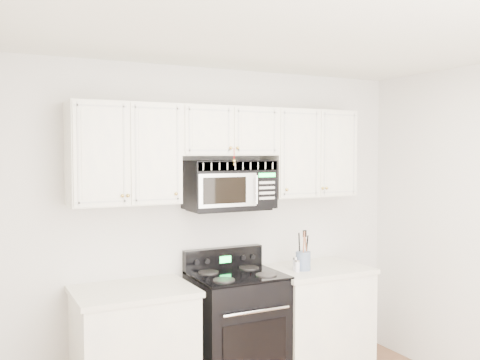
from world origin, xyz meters
TOP-DOWN VIEW (x-y plane):
  - room at (0.00, 0.00)m, footprint 3.51×3.51m
  - base_cabinet_left at (-0.80, 1.44)m, footprint 0.86×0.65m
  - base_cabinet_right at (0.80, 1.44)m, footprint 0.86×0.65m
  - range at (0.05, 1.45)m, footprint 0.70×0.64m
  - upper_cabinets at (-0.00, 1.58)m, footprint 2.44×0.37m
  - microwave at (0.04, 1.57)m, footprint 0.71×0.40m
  - utensil_crock at (0.64, 1.39)m, footprint 0.12×0.12m
  - shaker_salt at (0.57, 1.40)m, footprint 0.05×0.05m
  - shaker_pepper at (0.55, 1.35)m, footprint 0.04×0.04m

SIDE VIEW (x-z plane):
  - base_cabinet_left at x=-0.80m, z-range -0.03..0.89m
  - base_cabinet_right at x=0.80m, z-range -0.03..0.89m
  - range at x=0.05m, z-range -0.07..1.04m
  - shaker_pepper at x=0.55m, z-range 0.92..1.02m
  - shaker_salt at x=0.57m, z-range 0.92..1.03m
  - utensil_crock at x=0.64m, z-range 0.84..1.17m
  - room at x=0.00m, z-range 0.00..2.60m
  - microwave at x=0.04m, z-range 1.45..1.84m
  - upper_cabinets at x=0.00m, z-range 1.56..2.31m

